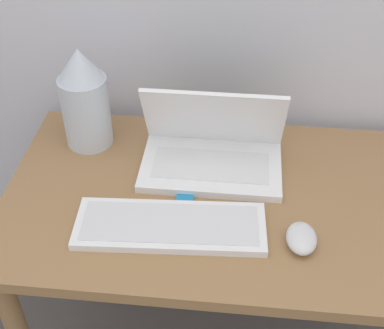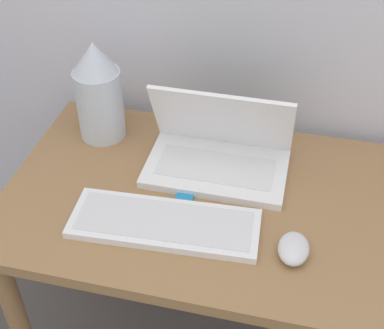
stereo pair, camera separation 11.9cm
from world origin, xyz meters
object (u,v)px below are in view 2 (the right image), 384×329
(laptop, at_px, (218,151))
(keyboard, at_px, (165,224))
(vase, at_px, (98,92))
(mouse, at_px, (294,249))
(mp3_player, at_px, (185,197))

(laptop, bearing_deg, keyboard, -107.53)
(vase, bearing_deg, laptop, -10.88)
(laptop, xyz_separation_m, keyboard, (-0.07, -0.23, -0.04))
(keyboard, relative_size, mouse, 4.61)
(mouse, bearing_deg, laptop, 130.06)
(keyboard, xyz_separation_m, mp3_player, (0.02, 0.10, -0.01))
(laptop, distance_m, keyboard, 0.25)
(keyboard, bearing_deg, mp3_player, 77.52)
(keyboard, height_order, mouse, mouse)
(mouse, xyz_separation_m, vase, (-0.54, 0.31, 0.11))
(laptop, distance_m, mp3_player, 0.15)
(laptop, height_order, keyboard, laptop)
(laptop, bearing_deg, vase, 169.12)
(mp3_player, bearing_deg, mouse, -23.32)
(laptop, xyz_separation_m, mp3_player, (-0.05, -0.14, -0.04))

